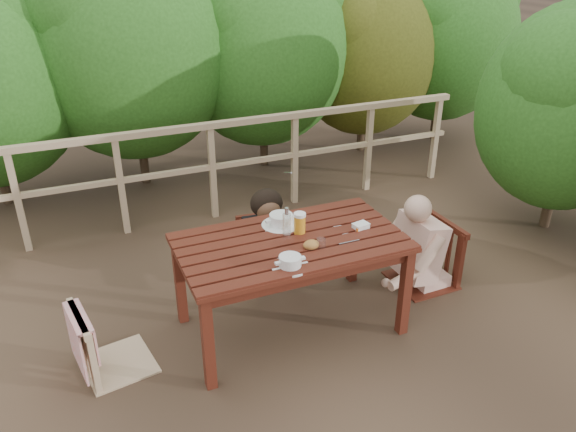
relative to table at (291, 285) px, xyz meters
name	(u,v)px	position (x,y,z in m)	size (l,w,h in m)	color
ground	(291,325)	(0.00, 0.00, -0.36)	(60.00, 60.00, 0.00)	#4C3726
table	(291,285)	(0.00, 0.00, 0.00)	(1.57, 0.88, 0.73)	#3E160D
chair_left	(110,309)	(-1.25, 0.06, 0.10)	(0.46, 0.46, 0.92)	tan
chair_far	(263,225)	(0.12, 0.88, 0.05)	(0.41, 0.41, 0.82)	#3E160D
chair_right	(427,230)	(1.26, 0.13, 0.13)	(0.49, 0.49, 0.99)	#3E160D
woman	(262,203)	(0.12, 0.90, 0.24)	(0.49, 0.60, 1.21)	black
diner_right	(433,209)	(1.29, 0.13, 0.31)	(0.54, 0.67, 1.34)	beige
railing	(213,171)	(0.00, 2.00, 0.14)	(5.60, 0.10, 1.01)	tan
hedge_row	(210,9)	(0.40, 3.20, 1.54)	(6.60, 1.60, 3.80)	#245418
soup_near	(290,262)	(-0.14, -0.31, 0.40)	(0.25, 0.25, 0.08)	white
soup_far	(281,220)	(0.03, 0.24, 0.41)	(0.29, 0.29, 0.10)	silver
bread_roll	(311,245)	(0.08, -0.15, 0.40)	(0.11, 0.09, 0.07)	olive
beer_glass	(300,224)	(0.10, 0.07, 0.45)	(0.09, 0.09, 0.17)	gold
bottle	(287,224)	(-0.01, 0.04, 0.48)	(0.06, 0.06, 0.24)	white
tumbler	(321,244)	(0.15, -0.17, 0.40)	(0.06, 0.06, 0.07)	silver
butter_tub	(361,226)	(0.53, -0.03, 0.39)	(0.11, 0.08, 0.05)	white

